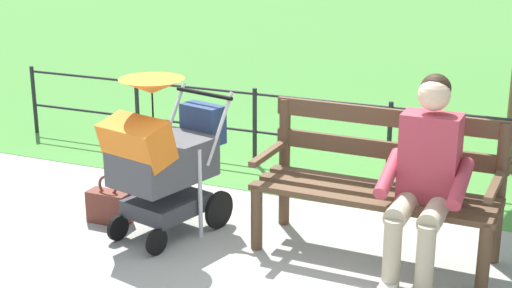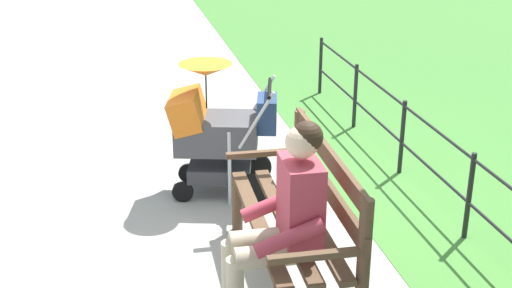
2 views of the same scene
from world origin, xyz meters
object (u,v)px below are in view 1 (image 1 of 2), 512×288
park_bench (379,178)px  person_on_bench (425,173)px  handbag (109,206)px  stroller (162,155)px

park_bench → person_on_bench: 0.43m
person_on_bench → handbag: size_ratio=3.45×
person_on_bench → stroller: (1.79, 0.11, -0.08)m
person_on_bench → park_bench: bearing=-33.4°
stroller → park_bench: bearing=-166.9°
person_on_bench → handbag: bearing=2.2°
handbag → stroller: bearing=176.9°
person_on_bench → stroller: size_ratio=1.11×
stroller → person_on_bench: bearing=-176.4°
handbag → person_on_bench: bearing=-177.8°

